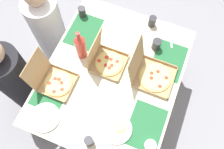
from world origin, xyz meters
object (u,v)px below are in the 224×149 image
object	(u,v)px
pizza_box_center	(151,73)
cup_dark	(82,12)
condiment_bowl	(150,146)
diner_left_seat	(18,81)
cup_red	(152,21)
diner_right_seat	(50,31)
pizza_box_edge_far	(106,60)
pizza_box_corner_left	(53,80)
plate_middle	(117,129)
plate_far_right	(45,117)
soda_bottle	(81,46)
cup_clear_right	(156,44)
cup_clear_left	(89,141)

from	to	relation	value
pizza_box_center	cup_dark	size ratio (longest dim) A/B	3.60
condiment_bowl	diner_left_seat	xyz separation A→B (m)	(0.13, 1.28, -0.23)
cup_red	diner_right_seat	distance (m)	1.04
pizza_box_edge_far	condiment_bowl	world-z (taller)	pizza_box_edge_far
pizza_box_edge_far	pizza_box_corner_left	size ratio (longest dim) A/B	1.01
plate_middle	plate_far_right	bearing A→B (deg)	103.22
soda_bottle	cup_red	size ratio (longest dim) A/B	3.24
cup_dark	pizza_box_edge_far	bearing A→B (deg)	-133.92
cup_clear_right	condiment_bowl	world-z (taller)	cup_clear_right
pizza_box_edge_far	cup_red	size ratio (longest dim) A/B	3.07
pizza_box_center	cup_red	xyz separation A→B (m)	(0.49, 0.15, -0.00)
pizza_box_center	diner_left_seat	bearing A→B (deg)	110.30
diner_left_seat	cup_dark	bearing A→B (deg)	-23.47
cup_clear_right	cup_red	bearing A→B (deg)	26.93
cup_clear_left	cup_red	xyz separation A→B (m)	(1.17, -0.10, 0.00)
pizza_box_edge_far	cup_red	distance (m)	0.57
cup_dark	diner_right_seat	size ratio (longest dim) A/B	0.09
plate_middle	plate_far_right	size ratio (longest dim) A/B	1.00
cup_red	diner_left_seat	xyz separation A→B (m)	(-0.90, 0.96, -0.26)
soda_bottle	diner_left_seat	size ratio (longest dim) A/B	0.28
cup_clear_right	plate_far_right	bearing A→B (deg)	146.76
cup_clear_left	cup_dark	bearing A→B (deg)	27.26
pizza_box_edge_far	plate_middle	xyz separation A→B (m)	(-0.48, -0.29, -0.04)
pizza_box_corner_left	cup_dark	world-z (taller)	pizza_box_corner_left
pizza_box_edge_far	cup_clear_right	xyz separation A→B (m)	(0.30, -0.34, 0.00)
plate_middle	cup_red	size ratio (longest dim) A/B	2.34
pizza_box_edge_far	pizza_box_center	bearing A→B (deg)	-86.10
pizza_box_edge_far	diner_right_seat	bearing A→B (deg)	72.81
diner_left_seat	diner_right_seat	distance (m)	0.61
cup_clear_left	plate_far_right	bearing A→B (deg)	84.29
cup_clear_right	pizza_box_corner_left	bearing A→B (deg)	133.14
condiment_bowl	pizza_box_corner_left	bearing A→B (deg)	78.04
pizza_box_center	diner_right_seat	xyz separation A→B (m)	(0.20, 1.11, -0.28)
cup_clear_right	pizza_box_edge_far	bearing A→B (deg)	131.34
plate_middle	plate_far_right	world-z (taller)	plate_middle
plate_far_right	condiment_bowl	world-z (taller)	condiment_bowl
cup_clear_left	condiment_bowl	bearing A→B (deg)	-71.56
pizza_box_edge_far	pizza_box_corner_left	bearing A→B (deg)	134.95
cup_dark	condiment_bowl	bearing A→B (deg)	-132.91
pizza_box_corner_left	cup_clear_left	size ratio (longest dim) A/B	3.12
pizza_box_corner_left	diner_left_seat	xyz separation A→B (m)	(-0.06, 0.40, -0.25)
pizza_box_center	soda_bottle	xyz separation A→B (m)	(-0.02, 0.61, 0.08)
pizza_box_corner_left	pizza_box_center	distance (m)	0.79
cup_dark	diner_right_seat	xyz separation A→B (m)	(-0.15, 0.33, -0.28)
soda_bottle	cup_red	xyz separation A→B (m)	(0.51, -0.46, -0.08)
pizza_box_corner_left	cup_clear_right	xyz separation A→B (m)	(0.62, -0.67, 0.00)
plate_middle	soda_bottle	xyz separation A→B (m)	(0.49, 0.51, 0.12)
plate_middle	cup_clear_left	xyz separation A→B (m)	(-0.17, 0.15, 0.04)
pizza_box_corner_left	diner_left_seat	bearing A→B (deg)	98.75
condiment_bowl	cup_clear_right	bearing A→B (deg)	15.00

